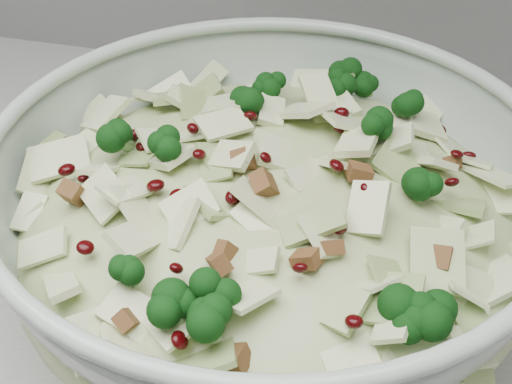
% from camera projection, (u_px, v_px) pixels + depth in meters
% --- Properties ---
extents(mixing_bowl, '(0.50, 0.50, 0.16)m').
position_uv_depth(mixing_bowl, '(270.00, 228.00, 0.51)').
color(mixing_bowl, '#A7B8AC').
rests_on(mixing_bowl, counter).
extents(salad, '(0.46, 0.46, 0.16)m').
position_uv_depth(salad, '(270.00, 200.00, 0.50)').
color(salad, '#BDCC8B').
rests_on(salad, mixing_bowl).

